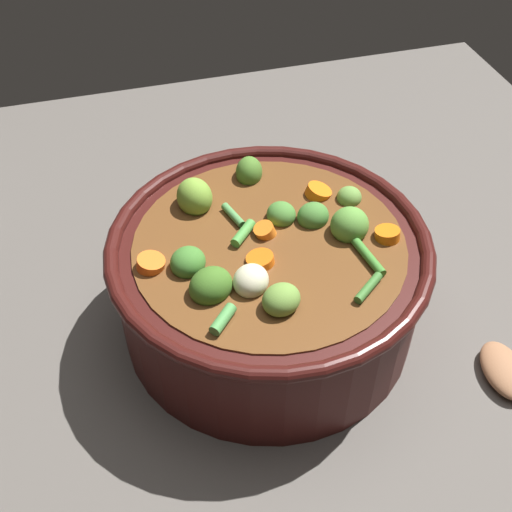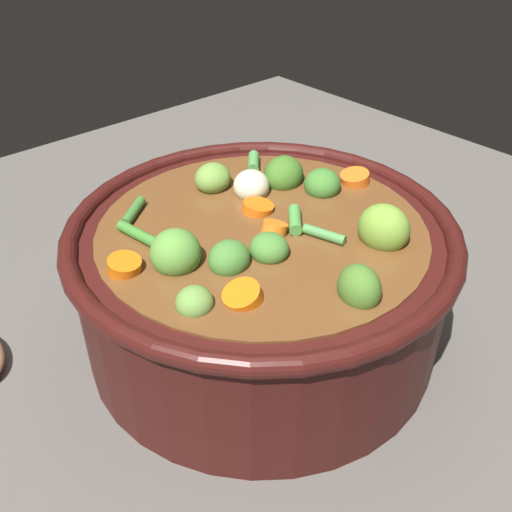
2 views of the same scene
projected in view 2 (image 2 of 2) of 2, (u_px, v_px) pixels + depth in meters
ground_plane at (261, 333)px, 0.55m from camera, size 1.10×1.10×0.00m
cooking_pot at (262, 277)px, 0.51m from camera, size 0.33×0.33×0.15m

